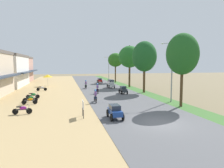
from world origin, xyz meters
name	(u,v)px	position (x,y,z in m)	size (l,w,h in m)	color
ground_plane	(160,125)	(0.00, 0.00, 0.00)	(180.00, 180.00, 0.00)	#7A6B4C
road_strip	(160,124)	(0.00, 0.00, 0.04)	(9.00, 140.00, 0.08)	#565659
dirt_shoulder	(18,134)	(-10.50, 0.00, 0.03)	(12.00, 140.00, 0.06)	tan
median_strip	(221,120)	(5.70, 0.00, 0.03)	(2.40, 140.00, 0.06)	#3D6B2D
shophouse_mid	(4,71)	(-19.98, 33.66, 3.46)	(9.20, 13.98, 6.90)	silver
shophouse_far	(18,69)	(-19.97, 46.78, 3.46)	(8.20, 9.34, 6.90)	tan
parked_motorbike_nearest	(22,109)	(-11.31, 5.90, 0.55)	(1.80, 0.54, 0.94)	black
parked_motorbike_second	(30,100)	(-11.43, 10.96, 0.55)	(1.80, 0.54, 0.94)	black
parked_motorbike_third	(30,98)	(-11.58, 12.44, 0.55)	(1.80, 0.54, 0.94)	black
parked_motorbike_fourth	(33,95)	(-11.66, 15.26, 0.55)	(1.80, 0.54, 0.94)	black
parked_motorbike_fifth	(42,88)	(-11.38, 23.92, 0.55)	(1.80, 0.54, 0.94)	black
street_signboard	(83,106)	(-5.78, 3.49, 1.11)	(0.06, 1.30, 1.50)	#262628
vendor_umbrella	(48,76)	(-10.92, 31.60, 2.31)	(2.20, 2.20, 2.52)	#99999E
median_tree_nearest	(182,54)	(5.42, 5.93, 5.90)	(3.57, 3.57, 8.16)	#4C351E
median_tree_second	(144,57)	(5.68, 17.86, 6.07)	(4.08, 4.08, 8.56)	#4C351E
median_tree_third	(130,57)	(5.84, 26.51, 6.32)	(4.61, 4.61, 8.54)	#4C351E
median_tree_fourth	(115,60)	(5.58, 37.82, 5.89)	(3.86, 3.86, 7.65)	#4C351E
streetlamp_near	(172,68)	(5.80, 8.85, 4.38)	(3.16, 0.20, 7.46)	gray
streetlamp_mid	(109,66)	(5.80, 47.33, 4.17)	(3.16, 0.20, 7.05)	gray
utility_pole_near	(129,63)	(8.70, 35.73, 5.00)	(1.80, 0.20, 9.61)	brown
car_sedan_blue	(115,111)	(-3.12, 2.36, 0.74)	(1.10, 2.26, 1.19)	navy
car_hatchback_charcoal	(123,90)	(1.79, 17.02, 0.75)	(1.04, 2.00, 1.23)	#282D33
car_van_silver	(111,83)	(1.61, 25.52, 1.02)	(1.19, 2.41, 1.67)	#B7BCC1
car_sedan_red	(100,80)	(1.33, 37.40, 0.74)	(1.10, 2.26, 1.19)	red
motorbike_foreground_rider	(95,96)	(-3.68, 10.32, 0.86)	(0.54, 1.80, 1.66)	black
motorbike_ahead_second	(97,89)	(-2.18, 18.39, 0.86)	(0.54, 1.80, 1.66)	black
motorbike_ahead_third	(86,85)	(-3.37, 25.46, 0.86)	(0.54, 1.80, 1.66)	black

